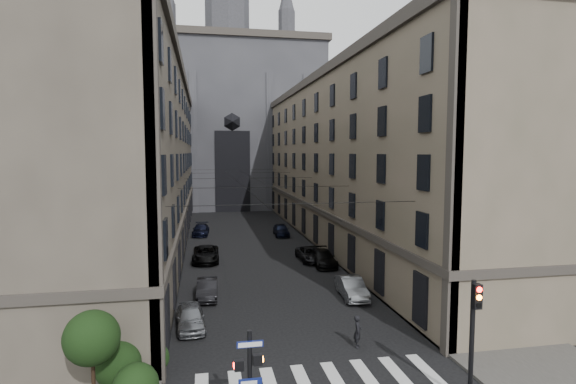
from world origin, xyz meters
TOP-DOWN VIEW (x-y plane):
  - sidewalk_left at (-10.50, 36.00)m, footprint 7.00×80.00m
  - sidewalk_right at (10.50, 36.00)m, footprint 7.00×80.00m
  - zebra_crossing at (0.00, 5.00)m, footprint 11.00×3.20m
  - building_left at (-13.44, 36.00)m, footprint 13.60×60.60m
  - building_right at (13.44, 36.00)m, footprint 13.60×60.60m
  - gothic_tower at (0.00, 74.96)m, footprint 35.00×23.00m
  - pedestrian_signal_left at (-3.51, 1.50)m, footprint 1.02×0.38m
  - traffic_light_right at (5.60, 1.92)m, footprint 0.34×0.50m
  - shrub_cluster at (-8.72, 5.01)m, footprint 3.90×4.40m
  - tram_wires at (0.00, 35.63)m, footprint 14.00×60.00m
  - car_left_near at (-5.90, 12.24)m, footprint 1.93×4.13m
  - car_left_midnear at (-4.88, 17.64)m, footprint 1.55×4.11m
  - car_left_midfar at (-4.90, 28.49)m, footprint 2.53×5.29m
  - car_left_far at (-5.43, 42.43)m, footprint 2.26×4.85m
  - car_right_near at (5.22, 15.85)m, footprint 1.80×4.47m
  - car_right_midnear at (4.91, 26.97)m, footprint 2.27×4.71m
  - car_right_midfar at (5.62, 25.01)m, footprint 2.17×4.89m
  - car_right_far at (4.37, 40.18)m, footprint 1.94×4.41m
  - pedestrian at (2.89, 8.00)m, footprint 0.62×0.74m

SIDE VIEW (x-z plane):
  - zebra_crossing at x=0.00m, z-range 0.00..0.01m
  - sidewalk_left at x=-10.50m, z-range 0.00..0.15m
  - sidewalk_right at x=10.50m, z-range 0.00..0.15m
  - car_right_midnear at x=4.91m, z-range 0.00..1.29m
  - car_left_midnear at x=-4.88m, z-range 0.00..1.34m
  - car_left_near at x=-5.90m, z-range 0.00..1.37m
  - car_left_far at x=-5.43m, z-range 0.00..1.37m
  - car_right_midfar at x=5.62m, z-range 0.00..1.39m
  - car_right_near at x=5.22m, z-range 0.00..1.44m
  - car_left_midfar at x=-4.90m, z-range 0.00..1.46m
  - car_right_far at x=4.37m, z-range 0.00..1.48m
  - pedestrian at x=2.89m, z-range 0.00..1.72m
  - shrub_cluster at x=-8.72m, z-range -0.15..3.75m
  - pedestrian_signal_left at x=-3.51m, z-range 0.32..4.32m
  - traffic_light_right at x=5.60m, z-range 0.69..5.89m
  - tram_wires at x=0.00m, z-range 7.03..7.46m
  - building_left at x=-13.44m, z-range -0.08..18.77m
  - building_right at x=13.44m, z-range -0.08..18.77m
  - gothic_tower at x=0.00m, z-range -11.20..46.80m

